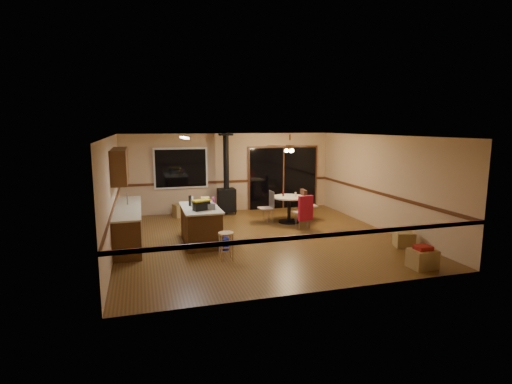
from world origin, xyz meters
name	(u,v)px	position (x,y,z in m)	size (l,w,h in m)	color
floor	(259,238)	(0.00, 0.00, 0.00)	(7.00, 7.00, 0.00)	brown
ceiling	(259,136)	(0.00, 0.00, 2.60)	(7.00, 7.00, 0.00)	silver
wall_back	(229,173)	(0.00, 3.50, 1.30)	(7.00, 7.00, 0.00)	tan
wall_front	(319,219)	(0.00, -3.50, 1.30)	(7.00, 7.00, 0.00)	tan
wall_left	(112,195)	(-3.50, 0.00, 1.30)	(7.00, 7.00, 0.00)	tan
wall_right	(381,183)	(3.50, 0.00, 1.30)	(7.00, 7.00, 0.00)	tan
chair_rail	(259,200)	(0.00, 0.00, 1.00)	(7.00, 7.00, 0.08)	#4E2813
window	(181,168)	(-1.60, 3.45, 1.50)	(1.72, 0.10, 1.32)	black
sliding_door	(283,178)	(1.90, 3.45, 1.05)	(2.52, 0.10, 2.10)	black
lower_cabinets	(128,226)	(-3.20, 0.50, 0.43)	(0.60, 3.00, 0.86)	#4E2D13
countertop	(127,208)	(-3.20, 0.50, 0.88)	(0.64, 3.04, 0.04)	beige
upper_cabinets	(120,165)	(-3.33, 0.70, 1.90)	(0.35, 2.00, 0.80)	#4E2D13
kitchen_island	(201,225)	(-1.50, 0.00, 0.45)	(0.88, 1.68, 0.90)	#4A2B12
wood_stove	(226,192)	(-0.20, 3.05, 0.73)	(0.55, 0.50, 2.52)	black
ceiling_fan	(290,148)	(1.34, 1.38, 2.21)	(0.24, 0.24, 0.55)	brown
fluorescent_strip	(184,138)	(-1.80, 0.30, 2.56)	(0.10, 1.20, 0.04)	white
toolbox_grey	(205,206)	(-1.43, -0.30, 0.97)	(0.45, 0.25, 0.14)	slate
toolbox_black	(201,206)	(-1.52, -0.37, 1.00)	(0.38, 0.20, 0.21)	black
toolbox_yellow_lid	(201,201)	(-1.52, -0.37, 1.12)	(0.42, 0.22, 0.03)	gold
box_on_island	(205,201)	(-1.34, 0.23, 0.99)	(0.21, 0.28, 0.19)	olive
bottle_dark	(190,201)	(-1.72, 0.19, 1.03)	(0.07, 0.07, 0.26)	black
bottle_pink	(214,202)	(-1.18, -0.08, 1.02)	(0.08, 0.08, 0.24)	#D84C8C
bottle_white	(192,200)	(-1.61, 0.56, 0.98)	(0.05, 0.05, 0.16)	white
bar_stool	(226,246)	(-1.17, -1.41, 0.30)	(0.33, 0.33, 0.60)	tan
blue_bucket	(222,244)	(-1.11, -0.68, 0.14)	(0.33, 0.33, 0.27)	#0B18A5
dining_table	(289,205)	(1.34, 1.38, 0.54)	(1.00, 1.00, 0.78)	black
glass_red	(283,194)	(1.19, 1.48, 0.85)	(0.05, 0.05, 0.14)	#590C14
glass_cream	(296,194)	(1.52, 1.33, 0.85)	(0.06, 0.06, 0.13)	beige
chair_left	(269,203)	(0.74, 1.48, 0.59)	(0.42, 0.41, 0.51)	tan
chair_near	(305,208)	(1.47, 0.50, 0.60)	(0.50, 0.53, 0.70)	tan
chair_right	(304,201)	(1.86, 1.45, 0.60)	(0.51, 0.47, 0.70)	tan
box_under_window	(182,210)	(-1.65, 3.04, 0.20)	(0.50, 0.40, 0.40)	olive
box_corner_a	(422,259)	(2.54, -3.01, 0.19)	(0.50, 0.42, 0.38)	olive
box_corner_b	(404,239)	(3.10, -1.66, 0.17)	(0.43, 0.37, 0.35)	olive
box_small_red	(423,248)	(2.54, -3.01, 0.42)	(0.31, 0.26, 0.08)	maroon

